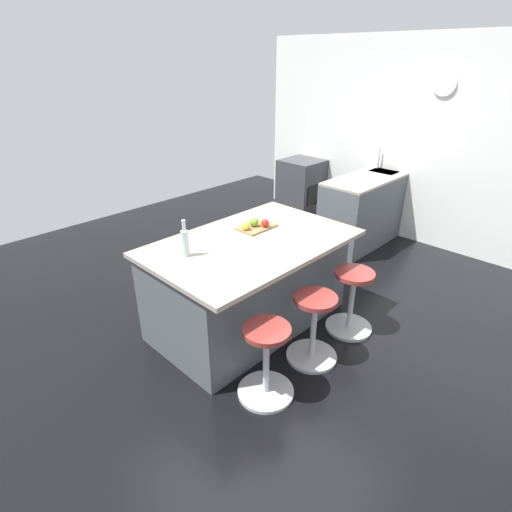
# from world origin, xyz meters

# --- Properties ---
(ground_plane) EXTENTS (7.68, 7.68, 0.00)m
(ground_plane) POSITION_xyz_m (0.00, 0.00, 0.00)
(ground_plane) COLOR black
(interior_partition_left) EXTENTS (0.15, 5.01, 2.64)m
(interior_partition_left) POSITION_xyz_m (-2.95, 0.00, 1.32)
(interior_partition_left) COLOR silver
(interior_partition_left) RESTS_ON ground_plane
(sink_cabinet) EXTENTS (1.92, 0.60, 1.21)m
(sink_cabinet) POSITION_xyz_m (-2.61, -0.34, 0.47)
(sink_cabinet) COLOR #4C5156
(sink_cabinet) RESTS_ON ground_plane
(oven_range) EXTENTS (0.60, 0.61, 0.90)m
(oven_range) POSITION_xyz_m (-2.61, -1.65, 0.45)
(oven_range) COLOR #38383D
(oven_range) RESTS_ON ground_plane
(kitchen_island) EXTENTS (1.86, 1.19, 0.89)m
(kitchen_island) POSITION_xyz_m (0.14, -0.09, 0.45)
(kitchen_island) COLOR #4C5156
(kitchen_island) RESTS_ON ground_plane
(stool_by_window) EXTENTS (0.44, 0.44, 0.62)m
(stool_by_window) POSITION_xyz_m (-0.45, 0.68, 0.29)
(stool_by_window) COLOR #B7B7BC
(stool_by_window) RESTS_ON ground_plane
(stool_middle) EXTENTS (0.44, 0.44, 0.62)m
(stool_middle) POSITION_xyz_m (0.14, 0.68, 0.29)
(stool_middle) COLOR #B7B7BC
(stool_middle) RESTS_ON ground_plane
(stool_near_camera) EXTENTS (0.44, 0.44, 0.62)m
(stool_near_camera) POSITION_xyz_m (0.72, 0.68, 0.29)
(stool_near_camera) COLOR #B7B7BC
(stool_near_camera) RESTS_ON ground_plane
(cutting_board) EXTENTS (0.36, 0.24, 0.02)m
(cutting_board) POSITION_xyz_m (-0.11, -0.23, 0.90)
(cutting_board) COLOR olive
(cutting_board) RESTS_ON kitchen_island
(apple_green) EXTENTS (0.09, 0.09, 0.09)m
(apple_green) POSITION_xyz_m (-0.09, -0.24, 0.95)
(apple_green) COLOR #609E2D
(apple_green) RESTS_ON cutting_board
(apple_yellow) EXTENTS (0.08, 0.08, 0.08)m
(apple_yellow) POSITION_xyz_m (0.03, -0.23, 0.95)
(apple_yellow) COLOR gold
(apple_yellow) RESTS_ON cutting_board
(apple_red) EXTENTS (0.08, 0.08, 0.08)m
(apple_red) POSITION_xyz_m (-0.15, -0.15, 0.95)
(apple_red) COLOR red
(apple_red) RESTS_ON cutting_board
(water_bottle) EXTENTS (0.06, 0.06, 0.31)m
(water_bottle) POSITION_xyz_m (0.72, -0.23, 1.01)
(water_bottle) COLOR silver
(water_bottle) RESTS_ON kitchen_island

